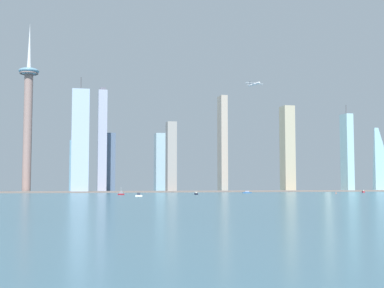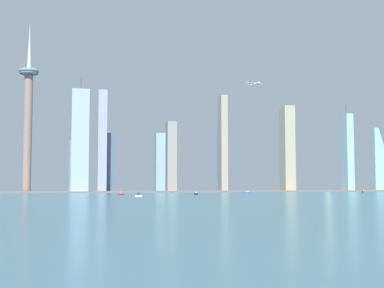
% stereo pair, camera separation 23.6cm
% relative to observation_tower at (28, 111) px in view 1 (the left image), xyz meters
% --- Properties ---
extents(ground_plane, '(6000.00, 6000.00, 0.00)m').
position_rel_observation_tower_xyz_m(ground_plane, '(283.32, -460.84, -135.10)').
color(ground_plane, '#385F71').
extents(waterfront_pier, '(958.28, 43.91, 2.14)m').
position_rel_observation_tower_xyz_m(waterfront_pier, '(283.32, -31.57, -134.03)').
color(waterfront_pier, '#71635B').
rests_on(waterfront_pier, ground).
extents(observation_tower, '(33.40, 33.40, 283.14)m').
position_rel_observation_tower_xyz_m(observation_tower, '(0.00, 0.00, 0.00)').
color(observation_tower, gray).
rests_on(observation_tower, ground).
extents(skyscraper_0, '(18.04, 25.23, 178.51)m').
position_rel_observation_tower_xyz_m(skyscraper_0, '(578.89, 74.39, -48.72)').
color(skyscraper_0, beige).
rests_on(skyscraper_0, ground).
extents(skyscraper_1, '(13.77, 15.23, 167.09)m').
position_rel_observation_tower_xyz_m(skyscraper_1, '(638.90, 70.27, -56.94)').
color(skyscraper_1, '#78AAAD').
rests_on(skyscraper_1, ground).
extents(skyscraper_2, '(15.97, 20.60, 120.10)m').
position_rel_observation_tower_xyz_m(skyscraper_2, '(237.57, -22.36, -75.05)').
color(skyscraper_2, gray).
rests_on(skyscraper_2, ground).
extents(skyscraper_3, '(13.95, 14.57, 153.97)m').
position_rel_observation_tower_xyz_m(skyscraper_3, '(488.83, 47.13, -58.11)').
color(skyscraper_3, '#477177').
rests_on(skyscraper_3, ground).
extents(skyscraper_5, '(24.32, 26.60, 108.27)m').
position_rel_observation_tower_xyz_m(skyscraper_5, '(236.76, 67.45, -80.96)').
color(skyscraper_5, '#92B1BF').
rests_on(skyscraper_5, ground).
extents(skyscraper_6, '(12.34, 27.36, 178.36)m').
position_rel_observation_tower_xyz_m(skyscraper_6, '(346.56, 33.70, -45.92)').
color(skyscraper_6, '#A89B8D').
rests_on(skyscraper_6, ground).
extents(skyscraper_7, '(25.84, 23.12, 103.53)m').
position_rel_observation_tower_xyz_m(skyscraper_7, '(133.98, 33.62, -83.33)').
color(skyscraper_7, slate).
rests_on(skyscraper_7, ground).
extents(skyscraper_8, '(26.51, 22.49, 120.61)m').
position_rel_observation_tower_xyz_m(skyscraper_8, '(646.77, -5.69, -74.79)').
color(skyscraper_8, '#94C3D3').
rests_on(skyscraper_8, ground).
extents(skyscraper_9, '(14.89, 19.53, 178.19)m').
position_rel_observation_tower_xyz_m(skyscraper_9, '(121.88, -2.05, -47.45)').
color(skyscraper_9, '#9BA3BC').
rests_on(skyscraper_9, ground).
extents(skyscraper_10, '(27.46, 26.95, 88.98)m').
position_rel_observation_tower_xyz_m(skyscraper_10, '(82.00, 28.69, -90.61)').
color(skyscraper_10, '#6292AC').
rests_on(skyscraper_10, ground).
extents(skyscraper_11, '(27.84, 21.29, 188.25)m').
position_rel_observation_tower_xyz_m(skyscraper_11, '(84.34, -35.28, -51.10)').
color(skyscraper_11, '#9FB5CD').
rests_on(skyscraper_11, ground).
extents(skyscraper_12, '(13.68, 26.18, 160.43)m').
position_rel_observation_tower_xyz_m(skyscraper_12, '(567.86, -28.49, -63.60)').
color(skyscraper_12, '#9AC5CF').
rests_on(skyscraper_12, ground).
extents(skyscraper_13, '(20.22, 27.00, 158.28)m').
position_rel_observation_tower_xyz_m(skyscraper_13, '(462.31, 0.77, -55.95)').
color(skyscraper_13, '#ADA488').
rests_on(skyscraper_13, ground).
extents(boat_0, '(14.32, 5.39, 3.50)m').
position_rel_observation_tower_xyz_m(boat_0, '(334.50, -134.55, -133.83)').
color(boat_0, '#21548D').
rests_on(boat_0, ground).
extents(boat_1, '(7.95, 2.94, 4.45)m').
position_rel_observation_tower_xyz_m(boat_1, '(145.87, -290.74, -133.51)').
color(boat_1, white).
rests_on(boat_1, ground).
extents(boat_2, '(4.28, 8.12, 4.40)m').
position_rel_observation_tower_xyz_m(boat_2, '(533.79, -135.19, -133.48)').
color(boat_2, red).
rests_on(boat_2, ground).
extents(boat_3, '(9.00, 7.11, 10.53)m').
position_rel_observation_tower_xyz_m(boat_3, '(134.09, -205.20, -133.52)').
color(boat_3, '#B21A25').
rests_on(boat_3, ground).
extents(boat_5, '(3.78, 6.93, 4.02)m').
position_rel_observation_tower_xyz_m(boat_5, '(233.16, -217.50, -133.61)').
color(boat_5, black).
rests_on(boat_5, ground).
extents(channel_buoy_1, '(1.23, 1.23, 2.97)m').
position_rel_observation_tower_xyz_m(channel_buoy_1, '(440.12, -216.61, -133.61)').
color(channel_buoy_1, '#E54C19').
rests_on(channel_buoy_1, ground).
extents(airplane, '(32.71, 32.21, 8.20)m').
position_rel_observation_tower_xyz_m(airplane, '(363.61, -92.28, 43.86)').
color(airplane, white).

